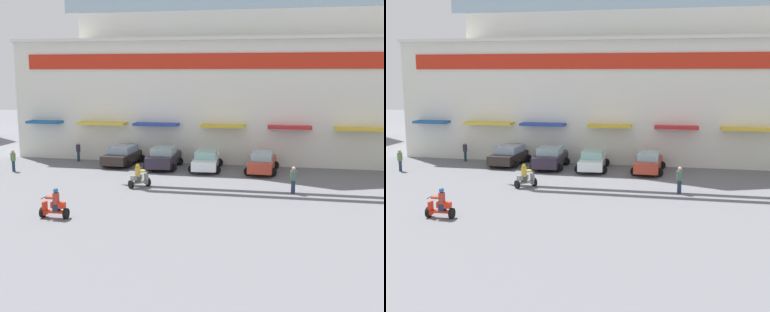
% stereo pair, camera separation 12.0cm
% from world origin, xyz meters
% --- Properties ---
extents(ground_plane, '(128.00, 128.00, 0.00)m').
position_xyz_m(ground_plane, '(0.00, 13.00, 0.00)').
color(ground_plane, slate).
extents(colonial_building, '(34.24, 14.90, 20.50)m').
position_xyz_m(colonial_building, '(0.00, 35.46, 9.10)').
color(colonial_building, silver).
rests_on(colonial_building, ground).
extents(parked_car_0, '(2.61, 4.52, 1.46)m').
position_xyz_m(parked_car_0, '(-7.49, 28.52, 0.74)').
color(parked_car_0, '#2A221F').
rests_on(parked_car_0, ground).
extents(parked_car_1, '(2.52, 4.15, 1.56)m').
position_xyz_m(parked_car_1, '(-4.10, 27.77, 0.79)').
color(parked_car_1, '#2A2231').
rests_on(parked_car_1, ground).
extents(parked_car_2, '(2.55, 4.60, 1.43)m').
position_xyz_m(parked_car_2, '(-0.93, 27.78, 0.72)').
color(parked_car_2, white).
rests_on(parked_car_2, ground).
extents(parked_car_3, '(2.33, 4.34, 1.45)m').
position_xyz_m(parked_car_3, '(3.10, 27.63, 0.74)').
color(parked_car_3, '#AA3524').
rests_on(parked_car_3, ground).
extents(scooter_rider_0, '(1.29, 1.33, 1.50)m').
position_xyz_m(scooter_rider_0, '(-4.02, 21.55, 0.61)').
color(scooter_rider_0, black).
rests_on(scooter_rider_0, ground).
extents(scooter_rider_2, '(1.36, 0.53, 1.50)m').
position_xyz_m(scooter_rider_2, '(-6.10, 14.68, 0.61)').
color(scooter_rider_2, black).
rests_on(scooter_rider_2, ground).
extents(pedestrian_0, '(0.36, 0.36, 1.55)m').
position_xyz_m(pedestrian_0, '(-11.44, 29.08, 0.88)').
color(pedestrian_0, '#19333F').
rests_on(pedestrian_0, ground).
extents(pedestrian_1, '(0.55, 0.55, 1.58)m').
position_xyz_m(pedestrian_1, '(5.22, 21.94, 0.89)').
color(pedestrian_1, '#273145').
rests_on(pedestrian_1, ground).
extents(pedestrian_2, '(0.49, 0.49, 1.57)m').
position_xyz_m(pedestrian_2, '(-14.29, 24.46, 0.89)').
color(pedestrian_2, '#1E324A').
rests_on(pedestrian_2, ground).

